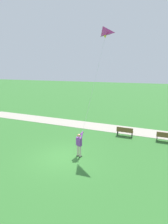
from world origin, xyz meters
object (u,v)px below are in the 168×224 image
at_px(flying_kite, 103,33).
at_px(park_bench_far_walkway, 166,136).
at_px(park_bench_near_walkway, 125,131).
at_px(person_kite_flyer, 79,143).

xyz_separation_m(flying_kite, park_bench_far_walkway, (-2.31, 5.23, -8.16)).
height_order(park_bench_near_walkway, park_bench_far_walkway, same).
bearing_deg(park_bench_near_walkway, park_bench_far_walkway, 85.51).
bearing_deg(park_bench_far_walkway, person_kite_flyer, -52.80).
bearing_deg(flying_kite, park_bench_near_walkway, 146.06).
height_order(person_kite_flyer, flying_kite, flying_kite).
relative_size(person_kite_flyer, park_bench_far_walkway, 1.19).
bearing_deg(person_kite_flyer, flying_kite, 157.24).
height_order(flying_kite, park_bench_near_walkway, flying_kite).
xyz_separation_m(park_bench_near_walkway, park_bench_far_walkway, (0.27, 3.49, 0.00)).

